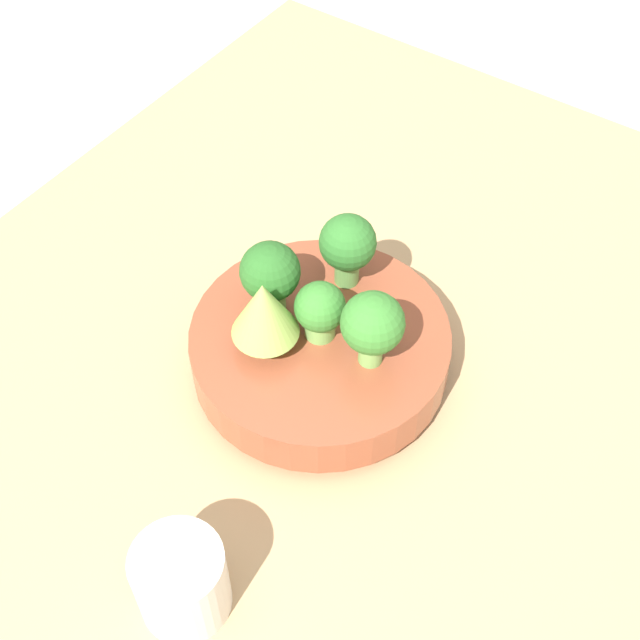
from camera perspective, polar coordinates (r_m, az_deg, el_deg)
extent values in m
plane|color=beige|center=(0.90, -0.67, -6.60)|extent=(6.00, 6.00, 0.00)
cube|color=tan|center=(0.88, -0.67, -6.04)|extent=(1.17, 0.89, 0.03)
cylinder|color=brown|center=(0.89, 0.00, -2.99)|extent=(0.11, 0.11, 0.01)
cylinder|color=brown|center=(0.86, 0.00, -1.81)|extent=(0.25, 0.25, 0.05)
cylinder|color=#7AB256|center=(0.82, 3.27, -1.84)|extent=(0.02, 0.02, 0.03)
sphere|color=#387A2D|center=(0.79, 3.39, -0.19)|extent=(0.06, 0.06, 0.06)
cylinder|color=#7AB256|center=(0.86, -3.12, 1.50)|extent=(0.03, 0.03, 0.03)
sphere|color=#286023|center=(0.83, -3.22, 3.12)|extent=(0.06, 0.06, 0.06)
cylinder|color=#609347|center=(0.83, -3.45, -1.15)|extent=(0.02, 0.02, 0.02)
cone|color=#93B751|center=(0.80, -3.59, 0.73)|extent=(0.06, 0.06, 0.06)
cylinder|color=#7AB256|center=(0.84, 0.00, -0.40)|extent=(0.03, 0.03, 0.02)
sphere|color=#387A2D|center=(0.82, 0.00, 0.85)|extent=(0.05, 0.05, 0.05)
cylinder|color=#609347|center=(0.88, 1.73, 3.32)|extent=(0.02, 0.02, 0.03)
sphere|color=#2D6B28|center=(0.85, 1.79, 4.99)|extent=(0.06, 0.06, 0.06)
cylinder|color=silver|center=(0.75, -8.85, -16.20)|extent=(0.08, 0.08, 0.08)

